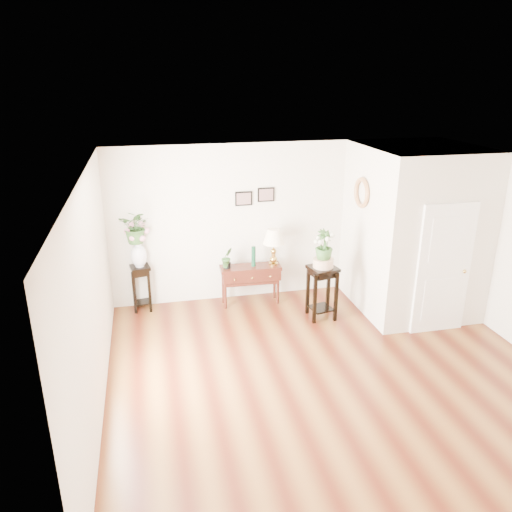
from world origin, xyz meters
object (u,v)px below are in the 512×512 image
object	(u,v)px
plant_stand_a	(142,288)
plant_stand_b	(322,292)
console_table	(250,285)
table_lamp	(274,246)

from	to	relation	value
plant_stand_a	plant_stand_b	bearing A→B (deg)	-17.91
console_table	plant_stand_a	world-z (taller)	plant_stand_a
plant_stand_a	plant_stand_b	distance (m)	3.09
table_lamp	plant_stand_b	xyz separation A→B (m)	(0.64, -0.79, -0.61)
plant_stand_b	table_lamp	bearing A→B (deg)	128.89
console_table	plant_stand_b	distance (m)	1.32
table_lamp	plant_stand_a	distance (m)	2.40
table_lamp	plant_stand_b	size ratio (longest dim) A/B	0.73
console_table	plant_stand_b	bearing A→B (deg)	-34.78
plant_stand_b	console_table	bearing A→B (deg)	143.17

